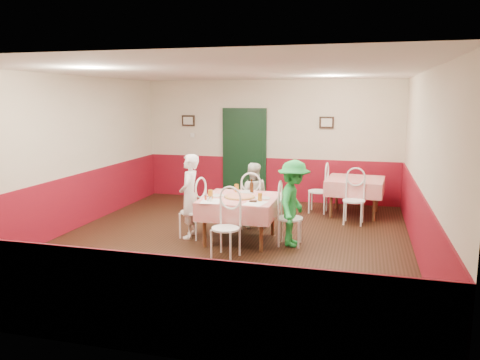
% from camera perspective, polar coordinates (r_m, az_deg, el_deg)
% --- Properties ---
extents(floor, '(7.00, 7.00, 0.00)m').
position_cam_1_polar(floor, '(7.89, -1.49, -7.69)').
color(floor, black).
rests_on(floor, ground).
extents(ceiling, '(7.00, 7.00, 0.00)m').
position_cam_1_polar(ceiling, '(7.53, -1.58, 13.06)').
color(ceiling, white).
rests_on(ceiling, back_wall).
extents(back_wall, '(6.00, 0.10, 2.80)m').
position_cam_1_polar(back_wall, '(10.97, 3.65, 4.77)').
color(back_wall, beige).
rests_on(back_wall, ground).
extents(front_wall, '(6.00, 0.10, 2.80)m').
position_cam_1_polar(front_wall, '(4.39, -14.56, -3.47)').
color(front_wall, beige).
rests_on(front_wall, ground).
extents(left_wall, '(0.10, 7.00, 2.80)m').
position_cam_1_polar(left_wall, '(8.90, -20.42, 2.94)').
color(left_wall, beige).
rests_on(left_wall, ground).
extents(right_wall, '(0.10, 7.00, 2.80)m').
position_cam_1_polar(right_wall, '(7.33, 21.59, 1.48)').
color(right_wall, beige).
rests_on(right_wall, ground).
extents(wainscot_back, '(6.00, 0.03, 1.00)m').
position_cam_1_polar(wainscot_back, '(11.07, 3.59, 0.12)').
color(wainscot_back, maroon).
rests_on(wainscot_back, ground).
extents(wainscot_front, '(6.00, 0.03, 1.00)m').
position_cam_1_polar(wainscot_front, '(4.69, -13.97, -14.18)').
color(wainscot_front, maroon).
rests_on(wainscot_front, ground).
extents(wainscot_left, '(0.03, 7.00, 1.00)m').
position_cam_1_polar(wainscot_left, '(9.04, -19.99, -2.73)').
color(wainscot_left, maroon).
rests_on(wainscot_left, ground).
extents(wainscot_right, '(0.03, 7.00, 1.00)m').
position_cam_1_polar(wainscot_right, '(7.51, 21.03, -5.33)').
color(wainscot_right, maroon).
rests_on(wainscot_right, ground).
extents(door, '(0.96, 0.06, 2.10)m').
position_cam_1_polar(door, '(11.09, 0.54, 3.03)').
color(door, black).
rests_on(door, ground).
extents(picture_left, '(0.32, 0.03, 0.26)m').
position_cam_1_polar(picture_left, '(11.44, -6.32, 7.21)').
color(picture_left, black).
rests_on(picture_left, back_wall).
extents(picture_right, '(0.32, 0.03, 0.26)m').
position_cam_1_polar(picture_right, '(10.71, 10.51, 6.91)').
color(picture_right, black).
rests_on(picture_right, back_wall).
extents(thermostat, '(0.10, 0.03, 0.10)m').
position_cam_1_polar(thermostat, '(11.43, -5.82, 5.45)').
color(thermostat, white).
rests_on(thermostat, back_wall).
extents(main_table, '(1.22, 1.22, 0.77)m').
position_cam_1_polar(main_table, '(7.90, 0.00, -4.82)').
color(main_table, red).
rests_on(main_table, ground).
extents(second_table, '(1.21, 1.21, 0.77)m').
position_cam_1_polar(second_table, '(9.96, 13.80, -2.00)').
color(second_table, red).
rests_on(second_table, ground).
extents(chair_left, '(0.49, 0.49, 0.90)m').
position_cam_1_polar(chair_left, '(8.14, -5.81, -3.89)').
color(chair_left, white).
rests_on(chair_left, ground).
extents(chair_right, '(0.43, 0.43, 0.90)m').
position_cam_1_polar(chair_right, '(7.72, 6.13, -4.68)').
color(chair_right, white).
rests_on(chair_right, ground).
extents(chair_far, '(0.47, 0.47, 0.90)m').
position_cam_1_polar(chair_far, '(8.69, 1.45, -2.96)').
color(chair_far, white).
rests_on(chair_far, ground).
extents(chair_near, '(0.49, 0.49, 0.90)m').
position_cam_1_polar(chair_near, '(7.09, -1.78, -5.94)').
color(chair_near, white).
rests_on(chair_near, ground).
extents(chair_second_a, '(0.45, 0.45, 0.90)m').
position_cam_1_polar(chair_second_a, '(9.99, 9.52, -1.38)').
color(chair_second_a, white).
rests_on(chair_second_a, ground).
extents(chair_second_b, '(0.45, 0.45, 0.90)m').
position_cam_1_polar(chair_second_b, '(9.21, 13.72, -2.49)').
color(chair_second_b, white).
rests_on(chair_second_b, ground).
extents(pizza, '(0.50, 0.50, 0.03)m').
position_cam_1_polar(pizza, '(7.77, -0.04, -2.04)').
color(pizza, '#B74723').
rests_on(pizza, main_table).
extents(plate_left, '(0.25, 0.25, 0.01)m').
position_cam_1_polar(plate_left, '(7.91, -2.81, -1.90)').
color(plate_left, white).
rests_on(plate_left, main_table).
extents(plate_right, '(0.25, 0.25, 0.01)m').
position_cam_1_polar(plate_right, '(7.70, 2.80, -2.23)').
color(plate_right, white).
rests_on(plate_right, main_table).
extents(plate_far, '(0.25, 0.25, 0.01)m').
position_cam_1_polar(plate_far, '(8.19, 0.78, -1.48)').
color(plate_far, white).
rests_on(plate_far, main_table).
extents(glass_a, '(0.08, 0.08, 0.15)m').
position_cam_1_polar(glass_a, '(7.66, -3.64, -1.78)').
color(glass_a, '#BF7219').
rests_on(glass_a, main_table).
extents(glass_b, '(0.07, 0.07, 0.13)m').
position_cam_1_polar(glass_b, '(7.51, 2.45, -2.10)').
color(glass_b, '#BF7219').
rests_on(glass_b, main_table).
extents(glass_c, '(0.07, 0.07, 0.14)m').
position_cam_1_polar(glass_c, '(8.24, -0.42, -0.98)').
color(glass_c, '#BF7219').
rests_on(glass_c, main_table).
extents(beer_bottle, '(0.06, 0.06, 0.23)m').
position_cam_1_polar(beer_bottle, '(8.13, 1.43, -0.80)').
color(beer_bottle, '#381C0A').
rests_on(beer_bottle, main_table).
extents(shaker_a, '(0.04, 0.04, 0.09)m').
position_cam_1_polar(shaker_a, '(7.51, -3.92, -2.26)').
color(shaker_a, silver).
rests_on(shaker_a, main_table).
extents(shaker_b, '(0.04, 0.04, 0.09)m').
position_cam_1_polar(shaker_b, '(7.47, -3.57, -2.33)').
color(shaker_b, silver).
rests_on(shaker_b, main_table).
extents(shaker_c, '(0.04, 0.04, 0.09)m').
position_cam_1_polar(shaker_c, '(7.59, -4.22, -2.13)').
color(shaker_c, '#B23319').
rests_on(shaker_c, main_table).
extents(menu_left, '(0.35, 0.44, 0.00)m').
position_cam_1_polar(menu_left, '(7.52, -3.57, -2.58)').
color(menu_left, white).
rests_on(menu_left, main_table).
extents(menu_right, '(0.38, 0.45, 0.00)m').
position_cam_1_polar(menu_right, '(7.37, 1.90, -2.83)').
color(menu_right, white).
rests_on(menu_right, main_table).
extents(wallet, '(0.11, 0.09, 0.02)m').
position_cam_1_polar(wallet, '(7.46, 1.63, -2.60)').
color(wallet, black).
rests_on(wallet, main_table).
extents(diner_left, '(0.41, 0.57, 1.45)m').
position_cam_1_polar(diner_left, '(8.09, -6.17, -1.97)').
color(diner_left, gray).
rests_on(diner_left, ground).
extents(diner_far, '(0.66, 0.56, 1.22)m').
position_cam_1_polar(diner_far, '(8.70, 1.53, -1.86)').
color(diner_far, gray).
rests_on(diner_far, ground).
extents(diner_right, '(0.57, 0.94, 1.41)m').
position_cam_1_polar(diner_right, '(7.65, 6.54, -2.83)').
color(diner_right, gray).
rests_on(diner_right, ground).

